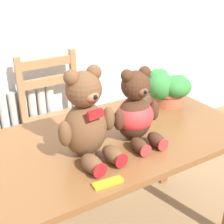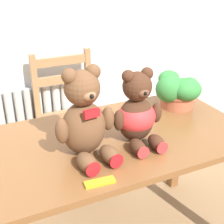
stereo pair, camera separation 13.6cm
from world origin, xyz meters
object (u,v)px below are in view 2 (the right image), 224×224
at_px(wooden_chair_behind, 71,119).
at_px(chocolate_bar, 100,182).
at_px(potted_plant, 177,90).
at_px(teddy_bear_right, 137,114).
at_px(teddy_bear_left, 85,119).

height_order(wooden_chair_behind, chocolate_bar, wooden_chair_behind).
bearing_deg(potted_plant, teddy_bear_right, -149.60).
relative_size(wooden_chair_behind, potted_plant, 3.44).
bearing_deg(chocolate_bar, wooden_chair_behind, 78.81).
distance_m(potted_plant, chocolate_bar, 0.81).
xyz_separation_m(teddy_bear_left, chocolate_bar, (-0.03, -0.22, -0.16)).
relative_size(teddy_bear_right, potted_plant, 1.29).
xyz_separation_m(teddy_bear_right, potted_plant, (0.39, 0.23, -0.03)).
height_order(teddy_bear_left, chocolate_bar, teddy_bear_left).
relative_size(teddy_bear_right, chocolate_bar, 2.95).
bearing_deg(wooden_chair_behind, potted_plant, 128.99).
bearing_deg(teddy_bear_right, chocolate_bar, 39.64).
bearing_deg(teddy_bear_right, potted_plant, -148.67).
bearing_deg(wooden_chair_behind, teddy_bear_right, 95.56).
height_order(wooden_chair_behind, teddy_bear_left, teddy_bear_left).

